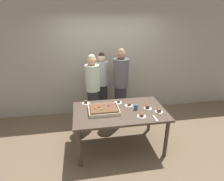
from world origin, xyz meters
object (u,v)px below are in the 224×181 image
(sheet_cake, at_px, (104,110))
(drink_cup_nearest, at_px, (136,107))
(plated_slice_near_right, at_px, (118,102))
(plated_slice_far_left, at_px, (86,103))
(plated_slice_center_front, at_px, (159,111))
(person_serving_front, at_px, (121,86))
(plated_slice_near_left, at_px, (129,105))
(party_table, at_px, (120,115))
(person_green_shirt_behind, at_px, (102,85))
(cake_server_utensil, at_px, (155,118))
(plated_slice_center_back, at_px, (148,108))
(person_striped_tie_right, at_px, (93,90))
(plated_slice_far_right, at_px, (142,116))

(sheet_cake, height_order, drink_cup_nearest, same)
(sheet_cake, distance_m, plated_slice_near_right, 0.45)
(plated_slice_far_left, bearing_deg, plated_slice_center_front, -23.81)
(sheet_cake, height_order, person_serving_front, person_serving_front)
(drink_cup_nearest, bearing_deg, plated_slice_near_left, 118.92)
(party_table, xyz_separation_m, person_green_shirt_behind, (-0.18, 1.25, 0.15))
(drink_cup_nearest, bearing_deg, cake_server_utensil, -57.45)
(party_table, relative_size, person_green_shirt_behind, 1.04)
(plated_slice_center_back, bearing_deg, person_serving_front, 108.32)
(person_serving_front, bearing_deg, sheet_cake, -0.01)
(sheet_cake, bearing_deg, person_serving_front, 60.42)
(plated_slice_near_left, xyz_separation_m, plated_slice_far_left, (-0.82, 0.23, 0.00))
(person_striped_tie_right, bearing_deg, plated_slice_far_left, -30.29)
(plated_slice_far_left, bearing_deg, plated_slice_near_right, -6.19)
(drink_cup_nearest, relative_size, person_green_shirt_behind, 0.06)
(plated_slice_near_left, distance_m, person_serving_front, 0.78)
(party_table, distance_m, sheet_cake, 0.32)
(person_green_shirt_behind, height_order, person_striped_tie_right, person_striped_tie_right)
(plated_slice_center_front, relative_size, person_striped_tie_right, 0.09)
(plated_slice_center_back, bearing_deg, plated_slice_center_front, -44.37)
(plated_slice_near_left, distance_m, plated_slice_center_front, 0.58)
(plated_slice_near_right, relative_size, cake_server_utensil, 0.75)
(plated_slice_center_back, bearing_deg, plated_slice_far_left, 159.92)
(party_table, bearing_deg, plated_slice_center_front, -14.84)
(person_serving_front, distance_m, person_striped_tie_right, 0.65)
(plated_slice_near_right, bearing_deg, person_serving_front, 73.53)
(person_green_shirt_behind, bearing_deg, party_table, 13.61)
(party_table, distance_m, person_green_shirt_behind, 1.27)
(party_table, relative_size, plated_slice_center_back, 11.39)
(plated_slice_center_back, distance_m, person_green_shirt_behind, 1.46)
(cake_server_utensil, bearing_deg, party_table, 144.96)
(plated_slice_near_right, bearing_deg, plated_slice_center_back, -35.09)
(plated_slice_far_left, xyz_separation_m, plated_slice_far_right, (0.94, -0.68, -0.00))
(party_table, relative_size, plated_slice_center_front, 11.39)
(party_table, xyz_separation_m, plated_slice_far_right, (0.33, -0.29, 0.11))
(party_table, relative_size, sheet_cake, 3.08)
(plated_slice_far_right, xyz_separation_m, plated_slice_center_back, (0.20, 0.26, 0.01))
(plated_slice_far_left, height_order, plated_slice_far_right, plated_slice_far_left)
(sheet_cake, bearing_deg, plated_slice_center_front, -11.50)
(party_table, xyz_separation_m, plated_slice_near_left, (0.22, 0.16, 0.11))
(party_table, relative_size, plated_slice_near_right, 11.39)
(plated_slice_center_front, bearing_deg, sheet_cake, 168.50)
(plated_slice_center_front, height_order, person_striped_tie_right, person_striped_tie_right)
(sheet_cake, distance_m, plated_slice_far_right, 0.70)
(party_table, relative_size, plated_slice_far_right, 11.39)
(plated_slice_center_front, distance_m, person_striped_tie_right, 1.53)
(party_table, bearing_deg, person_green_shirt_behind, 97.99)
(plated_slice_near_right, xyz_separation_m, cake_server_utensil, (0.51, -0.70, -0.01))
(person_green_shirt_behind, bearing_deg, person_striped_tie_right, -26.81)
(plated_slice_near_right, height_order, person_serving_front, person_serving_front)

